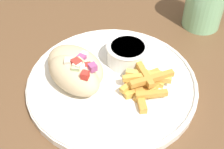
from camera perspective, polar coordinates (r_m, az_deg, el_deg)
name	(u,v)px	position (r m, az deg, el deg)	size (l,w,h in m)	color
table	(107,110)	(0.63, -0.90, -6.46)	(1.35, 1.35, 0.75)	brown
plate	(112,84)	(0.57, 0.00, -1.73)	(0.31, 0.31, 0.02)	white
pita_sandwich_near	(74,75)	(0.54, -6.98, -0.03)	(0.12, 0.12, 0.07)	beige
pita_sandwich_far	(75,66)	(0.56, -6.74, 1.57)	(0.14, 0.14, 0.06)	beige
fries_pile	(144,83)	(0.55, 5.84, -1.60)	(0.10, 0.10, 0.03)	gold
sauce_ramekin	(128,53)	(0.59, 2.86, 4.04)	(0.08, 0.08, 0.04)	white
water_glass	(205,3)	(0.73, 16.66, 12.45)	(0.08, 0.08, 0.13)	#8CCC93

